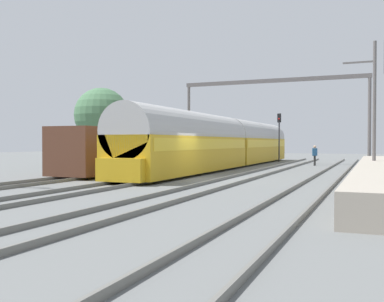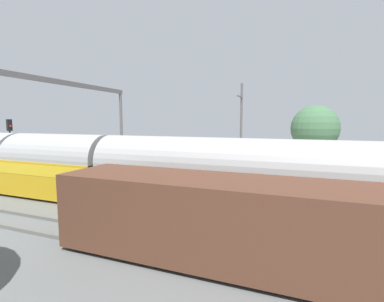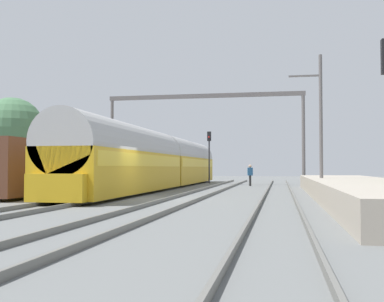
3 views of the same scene
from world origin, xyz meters
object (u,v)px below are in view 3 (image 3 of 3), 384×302
person_crossing (250,173)px  catenary_gantry (204,116)px  freight_car (51,168)px  railway_signal_far (209,150)px  passenger_train (161,161)px

person_crossing → catenary_gantry: (-4.04, 1.61, 4.91)m
catenary_gantry → freight_car: bearing=-112.7°
catenary_gantry → railway_signal_far: bearing=92.7°
passenger_train → railway_signal_far: bearing=79.9°
passenger_train → catenary_gantry: 7.93m
railway_signal_far → catenary_gantry: 5.11m
passenger_train → freight_car: (-4.23, -8.65, -0.50)m
person_crossing → railway_signal_far: size_ratio=0.35×
person_crossing → railway_signal_far: bearing=-70.5°
freight_car → railway_signal_far: (6.15, 19.46, 1.68)m
passenger_train → catenary_gantry: catenary_gantry is taller
passenger_train → person_crossing: passenger_train is taller
freight_car → railway_signal_far: railway_signal_far is taller
passenger_train → railway_signal_far: size_ratio=6.68×
railway_signal_far → catenary_gantry: bearing=-87.3°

